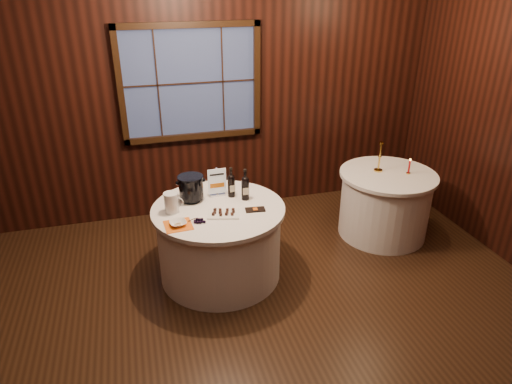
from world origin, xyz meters
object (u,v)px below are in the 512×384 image
object	(u,v)px
chocolate_plate	(223,213)
red_candle	(409,168)
port_bottle_left	(231,184)
brass_candlestick	(379,161)
glass_pitcher	(172,203)
port_bottle_right	(245,186)
sign_stand	(217,186)
cracker_bowl	(178,223)
ice_bucket	(191,188)
main_table	(220,241)
side_table	(384,204)
chocolate_box	(255,210)
grape_bunch	(199,220)

from	to	relation	value
chocolate_plate	red_candle	size ratio (longest dim) A/B	1.86
port_bottle_left	brass_candlestick	size ratio (longest dim) A/B	0.90
glass_pitcher	port_bottle_right	bearing A→B (deg)	20.18
sign_stand	glass_pitcher	world-z (taller)	sign_stand
port_bottle_left	cracker_bowl	world-z (taller)	port_bottle_left
ice_bucket	main_table	bearing A→B (deg)	-44.11
port_bottle_right	cracker_bowl	bearing A→B (deg)	-147.93
port_bottle_left	side_table	bearing A→B (deg)	-3.68
sign_stand	red_candle	size ratio (longest dim) A/B	1.68
main_table	ice_bucket	xyz separation A→B (m)	(-0.22, 0.22, 0.52)
cracker_bowl	red_candle	size ratio (longest dim) A/B	0.82
port_bottle_left	chocolate_box	size ratio (longest dim) A/B	1.67
chocolate_box	red_candle	distance (m)	1.92
port_bottle_left	chocolate_box	distance (m)	0.41
sign_stand	port_bottle_left	size ratio (longest dim) A/B	0.97
side_table	sign_stand	distance (m)	2.02
side_table	chocolate_box	size ratio (longest dim) A/B	5.86
sign_stand	grape_bunch	world-z (taller)	sign_stand
ice_bucket	chocolate_plate	distance (m)	0.46
side_table	port_bottle_right	xyz separation A→B (m)	(-1.71, -0.20, 0.52)
glass_pitcher	red_candle	xyz separation A→B (m)	(2.64, 0.21, -0.03)
side_table	chocolate_box	world-z (taller)	chocolate_box
ice_bucket	chocolate_box	world-z (taller)	ice_bucket
chocolate_plate	port_bottle_left	bearing A→B (deg)	66.28
sign_stand	chocolate_plate	xyz separation A→B (m)	(-0.03, -0.42, -0.08)
ice_bucket	chocolate_box	distance (m)	0.67
cracker_bowl	port_bottle_right	bearing A→B (deg)	26.32
side_table	grape_bunch	distance (m)	2.32
glass_pitcher	cracker_bowl	bearing A→B (deg)	-71.22
sign_stand	side_table	bearing A→B (deg)	-1.00
side_table	chocolate_box	distance (m)	1.78
port_bottle_right	brass_candlestick	distance (m)	1.65
ice_bucket	red_candle	xyz separation A→B (m)	(2.43, 0.02, -0.07)
main_table	chocolate_box	size ratio (longest dim) A/B	6.94
cracker_bowl	red_candle	xyz separation A→B (m)	(2.61, 0.48, 0.05)
side_table	grape_bunch	xyz separation A→B (m)	(-2.22, -0.53, 0.40)
brass_candlestick	red_candle	xyz separation A→B (m)	(0.29, -0.16, -0.05)
port_bottle_left	cracker_bowl	distance (m)	0.75
port_bottle_right	main_table	bearing A→B (deg)	-155.44
sign_stand	port_bottle_right	size ratio (longest dim) A/B	0.93
grape_bunch	glass_pitcher	xyz separation A→B (m)	(-0.22, 0.25, 0.08)
side_table	brass_candlestick	world-z (taller)	brass_candlestick
port_bottle_left	red_candle	distance (m)	2.03
chocolate_plate	red_candle	bearing A→B (deg)	10.16
sign_stand	brass_candlestick	bearing A→B (deg)	1.81
side_table	port_bottle_right	size ratio (longest dim) A/B	3.38
port_bottle_right	grape_bunch	bearing A→B (deg)	-141.33
chocolate_plate	glass_pitcher	distance (m)	0.49
port_bottle_left	chocolate_plate	world-z (taller)	port_bottle_left
red_candle	brass_candlestick	bearing A→B (deg)	150.93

